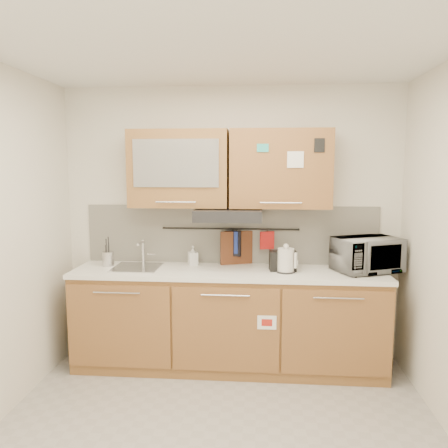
# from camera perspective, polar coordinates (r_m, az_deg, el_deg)

# --- Properties ---
(floor) EXTENTS (3.20, 3.20, 0.00)m
(floor) POSITION_cam_1_polar(r_m,az_deg,el_deg) (3.26, -1.20, -27.10)
(floor) COLOR #9E9993
(floor) RESTS_ON ground
(ceiling) EXTENTS (3.20, 3.20, 0.00)m
(ceiling) POSITION_cam_1_polar(r_m,az_deg,el_deg) (2.78, -1.35, 23.12)
(ceiling) COLOR white
(ceiling) RESTS_ON wall_back
(wall_back) EXTENTS (3.20, 0.00, 3.20)m
(wall_back) POSITION_cam_1_polar(r_m,az_deg,el_deg) (4.21, 0.86, -0.00)
(wall_back) COLOR silver
(wall_back) RESTS_ON ground
(base_cabinet) EXTENTS (2.80, 0.64, 0.88)m
(base_cabinet) POSITION_cam_1_polar(r_m,az_deg,el_deg) (4.13, 0.54, -12.97)
(base_cabinet) COLOR #9C6637
(base_cabinet) RESTS_ON floor
(countertop) EXTENTS (2.82, 0.62, 0.04)m
(countertop) POSITION_cam_1_polar(r_m,az_deg,el_deg) (3.98, 0.55, -6.30)
(countertop) COLOR white
(countertop) RESTS_ON base_cabinet
(backsplash) EXTENTS (2.80, 0.02, 0.56)m
(backsplash) POSITION_cam_1_polar(r_m,az_deg,el_deg) (4.21, 0.85, -1.37)
(backsplash) COLOR silver
(backsplash) RESTS_ON countertop
(upper_cabinets) EXTENTS (1.82, 0.37, 0.70)m
(upper_cabinets) POSITION_cam_1_polar(r_m,az_deg,el_deg) (4.00, 0.64, 7.22)
(upper_cabinets) COLOR #9C6637
(upper_cabinets) RESTS_ON wall_back
(range_hood) EXTENTS (0.60, 0.46, 0.10)m
(range_hood) POSITION_cam_1_polar(r_m,az_deg,el_deg) (3.95, 0.62, 1.25)
(range_hood) COLOR black
(range_hood) RESTS_ON upper_cabinets
(sink) EXTENTS (0.42, 0.40, 0.26)m
(sink) POSITION_cam_1_polar(r_m,az_deg,el_deg) (4.14, -11.28, -5.56)
(sink) COLOR silver
(sink) RESTS_ON countertop
(utensil_rail) EXTENTS (1.30, 0.02, 0.02)m
(utensil_rail) POSITION_cam_1_polar(r_m,az_deg,el_deg) (4.17, 0.82, -0.64)
(utensil_rail) COLOR black
(utensil_rail) RESTS_ON backsplash
(utensil_crock) EXTENTS (0.13, 0.13, 0.28)m
(utensil_crock) POSITION_cam_1_polar(r_m,az_deg,el_deg) (4.26, -14.89, -4.37)
(utensil_crock) COLOR silver
(utensil_crock) RESTS_ON countertop
(kettle) EXTENTS (0.20, 0.19, 0.26)m
(kettle) POSITION_cam_1_polar(r_m,az_deg,el_deg) (3.91, 8.09, -4.80)
(kettle) COLOR silver
(kettle) RESTS_ON countertop
(toaster) EXTENTS (0.25, 0.16, 0.18)m
(toaster) POSITION_cam_1_polar(r_m,az_deg,el_deg) (3.98, 7.66, -4.73)
(toaster) COLOR black
(toaster) RESTS_ON countertop
(microwave) EXTENTS (0.65, 0.56, 0.30)m
(microwave) POSITION_cam_1_polar(r_m,az_deg,el_deg) (4.09, 18.17, -3.83)
(microwave) COLOR #999999
(microwave) RESTS_ON countertop
(soap_bottle) EXTENTS (0.11, 0.11, 0.18)m
(soap_bottle) POSITION_cam_1_polar(r_m,az_deg,el_deg) (4.16, -4.08, -4.13)
(soap_bottle) COLOR #999999
(soap_bottle) RESTS_ON countertop
(cutting_board) EXTENTS (0.30, 0.12, 0.39)m
(cutting_board) POSITION_cam_1_polar(r_m,az_deg,el_deg) (4.19, 1.64, -3.56)
(cutting_board) COLOR brown
(cutting_board) RESTS_ON utensil_rail
(oven_mitt) EXTENTS (0.13, 0.07, 0.21)m
(oven_mitt) POSITION_cam_1_polar(r_m,az_deg,el_deg) (4.17, 1.05, -2.39)
(oven_mitt) COLOR navy
(oven_mitt) RESTS_ON utensil_rail
(dark_pouch) EXTENTS (0.16, 0.07, 0.24)m
(dark_pouch) POSITION_cam_1_polar(r_m,az_deg,el_deg) (4.17, 1.18, -2.57)
(dark_pouch) COLOR black
(dark_pouch) RESTS_ON utensil_rail
(pot_holder) EXTENTS (0.14, 0.06, 0.17)m
(pot_holder) POSITION_cam_1_polar(r_m,az_deg,el_deg) (4.16, 5.65, -2.13)
(pot_holder) COLOR red
(pot_holder) RESTS_ON utensil_rail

